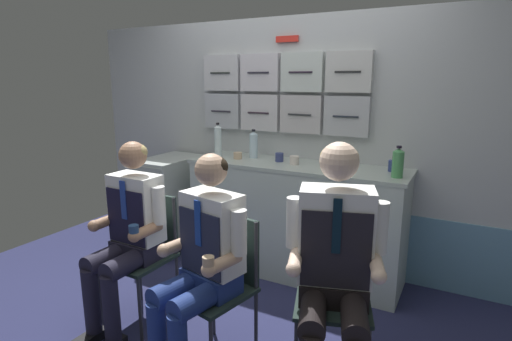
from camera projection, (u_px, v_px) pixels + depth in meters
ground at (197, 333)px, 2.68m from camera, size 4.80×4.80×0.04m
galley_bulkhead at (284, 142)px, 3.62m from camera, size 4.20×0.14×2.15m
galley_counter at (295, 219)px, 3.40m from camera, size 1.81×0.53×0.95m
service_trolley at (171, 200)px, 3.90m from camera, size 0.40×0.65×0.90m
folding_chair_left at (147, 242)px, 2.78m from camera, size 0.41×0.41×0.86m
crew_member_left at (128, 229)px, 2.61m from camera, size 0.48×0.59×1.24m
folding_chair_right at (223, 272)px, 2.35m from camera, size 0.47×0.47×0.86m
crew_member_right at (202, 257)px, 2.19m from camera, size 0.49×0.63×1.24m
folding_chair_by_counter at (333, 280)px, 2.25m from camera, size 0.50×0.50×0.86m
crew_member_by_counter at (335, 257)px, 2.06m from camera, size 0.55×0.71×1.32m
water_bottle_short at (254, 144)px, 3.54m from camera, size 0.07×0.07×0.25m
water_bottle_clear at (218, 140)px, 3.60m from camera, size 0.07×0.07×0.30m
sparkling_bottle_green at (398, 163)px, 2.82m from camera, size 0.08×0.08×0.23m
espresso_cup_small at (294, 160)px, 3.27m from camera, size 0.08×0.08×0.07m
paper_cup_tan at (279, 157)px, 3.39m from camera, size 0.07×0.07×0.07m
coffee_cup_spare at (393, 166)px, 3.02m from camera, size 0.07×0.07×0.08m
coffee_cup_white at (238, 155)px, 3.51m from camera, size 0.07×0.07×0.06m
snack_banana at (332, 165)px, 3.15m from camera, size 0.17×0.10×0.04m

